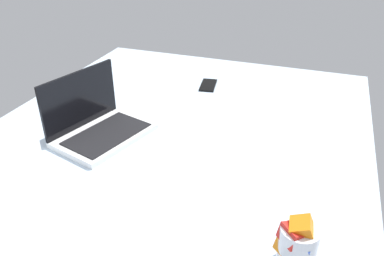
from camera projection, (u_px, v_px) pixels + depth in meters
The scene contains 4 objects.
bed_mattress at pixel (169, 162), 143.99cm from camera, with size 180.00×140.00×18.00cm, color silver.
laptop at pixel (98, 125), 141.10cm from camera, with size 38.02×31.13×23.00cm.
snack_cup at pixel (297, 245), 88.52cm from camera, with size 9.25×10.02×14.00cm.
cell_phone at pixel (208, 85), 182.87cm from camera, with size 6.80×14.00×0.80cm, color black.
Camera 1 is at (-109.32, -47.94, 90.97)cm, focal length 36.35 mm.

